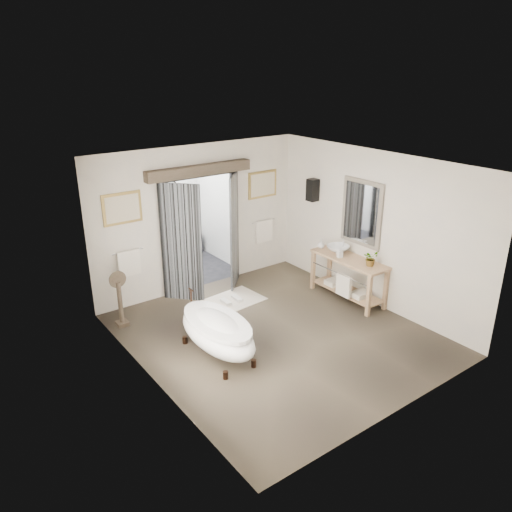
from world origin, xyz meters
The scene contains 13 objects.
ground_plane centered at (0.00, 0.00, 0.00)m, with size 5.00×5.00×0.00m, color brown.
room_shell centered at (-0.04, -0.12, 1.86)m, with size 4.52×5.02×2.91m.
shower_room centered at (0.00, 3.99, 0.91)m, with size 2.22×2.01×2.51m.
back_wall_dressing centered at (0.00, 2.32, 1.56)m, with size 3.82×0.70×2.52m.
clawfoot_tub centered at (-1.14, 0.07, 0.41)m, with size 0.78×1.73×0.85m.
vanity centered at (1.95, 0.27, 0.51)m, with size 0.57×1.60×0.85m.
pedestal_mirror centered at (-1.99, 1.88, 0.44)m, with size 0.30×0.20×1.03m.
rug centered at (0.08, 1.52, 0.01)m, with size 1.20×0.80×0.01m, color silver.
slippers centered at (0.06, 1.49, 0.04)m, with size 0.38×0.28×0.05m.
basin centered at (1.99, 0.61, 0.93)m, with size 0.45×0.45×0.15m, color white.
plant centered at (2.00, -0.20, 1.00)m, with size 0.27×0.23×0.30m, color gray.
soap_bottle_a centered at (1.85, 0.42, 0.95)m, with size 0.09×0.09×0.20m, color gray.
soap_bottle_b centered at (1.91, 1.01, 0.94)m, with size 0.14×0.14×0.18m, color gray.
Camera 1 is at (-4.68, -5.76, 4.34)m, focal length 35.00 mm.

